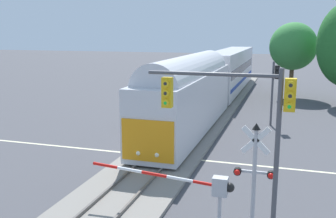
% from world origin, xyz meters
% --- Properties ---
extents(ground_plane, '(220.00, 220.00, 0.00)m').
position_xyz_m(ground_plane, '(0.00, 0.00, 0.00)').
color(ground_plane, '#47474C').
extents(road_centre_stripe, '(44.00, 0.20, 0.01)m').
position_xyz_m(road_centre_stripe, '(0.00, 0.00, 0.00)').
color(road_centre_stripe, beige).
rests_on(road_centre_stripe, ground).
extents(railway_track, '(4.40, 80.00, 0.32)m').
position_xyz_m(railway_track, '(0.00, 0.00, 0.10)').
color(railway_track, gray).
rests_on(railway_track, ground).
extents(commuter_train, '(3.04, 40.15, 5.16)m').
position_xyz_m(commuter_train, '(0.00, 15.87, 2.78)').
color(commuter_train, silver).
rests_on(commuter_train, railway_track).
extents(crossing_gate_near, '(5.73, 0.40, 1.88)m').
position_xyz_m(crossing_gate_near, '(3.74, -6.83, 1.43)').
color(crossing_gate_near, '#B7B7BC').
rests_on(crossing_gate_near, ground).
extents(crossing_signal_mast, '(1.36, 0.44, 4.09)m').
position_xyz_m(crossing_signal_mast, '(5.61, -7.56, 2.50)').
color(crossing_signal_mast, '#B2B2B7').
rests_on(crossing_signal_mast, ground).
extents(crossing_gate_far, '(6.11, 0.40, 1.80)m').
position_xyz_m(crossing_gate_far, '(-3.65, 6.83, 1.41)').
color(crossing_gate_far, '#B7B7BC').
rests_on(crossing_gate_far, ground).
extents(traffic_signal_far_side, '(0.53, 0.38, 4.89)m').
position_xyz_m(traffic_signal_far_side, '(5.63, 9.57, 3.28)').
color(traffic_signal_far_side, '#4C4C51').
rests_on(traffic_signal_far_side, ground).
extents(traffic_signal_near_right, '(4.66, 0.38, 5.97)m').
position_xyz_m(traffic_signal_near_right, '(5.14, -8.20, 4.51)').
color(traffic_signal_near_right, '#4C4C51').
rests_on(traffic_signal_near_right, ground).
extents(elm_centre_background, '(5.03, 5.03, 8.07)m').
position_xyz_m(elm_centre_background, '(6.94, 24.03, 5.49)').
color(elm_centre_background, brown).
rests_on(elm_centre_background, ground).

